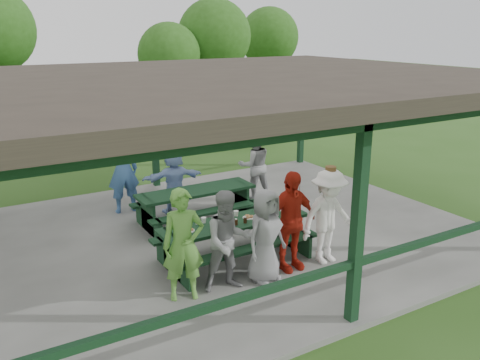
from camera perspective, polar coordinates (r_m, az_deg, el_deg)
ground at (r=10.64m, az=-1.68°, el=-6.37°), size 90.00×90.00×0.00m
concrete_slab at (r=10.62m, az=-1.68°, el=-6.13°), size 10.00×8.00×0.10m
pavilion_structure at (r=9.83m, az=-1.84°, el=10.85°), size 10.60×8.60×3.24m
picnic_table_near at (r=9.24m, az=-0.63°, el=-6.18°), size 2.78×1.39×0.75m
picnic_table_far at (r=10.99m, az=-4.92°, el=-2.46°), size 2.56×1.39×0.75m
table_setting at (r=9.19m, az=-0.47°, el=-4.27°), size 2.24×0.45×0.10m
contestant_green at (r=7.87m, az=-6.38°, el=-7.25°), size 0.75×0.60×1.79m
contestant_grey_left at (r=8.11m, az=-1.32°, el=-6.88°), size 0.91×0.76×1.66m
contestant_grey_mid at (r=8.40m, az=2.88°, el=-6.28°), size 0.88×0.68×1.60m
contestant_red at (r=8.79m, az=5.67°, el=-4.62°), size 1.05×0.45×1.78m
contestant_white_fedora at (r=9.15m, az=9.87°, el=-4.04°), size 1.13×0.66×1.79m
spectator_lblue at (r=11.60m, az=-7.42°, el=-0.02°), size 1.45×0.60×1.52m
spectator_blue at (r=11.76m, az=-13.03°, el=1.08°), size 0.75×0.51×1.97m
spectator_grey at (r=12.40m, az=1.63°, el=1.68°), size 0.95×0.81×1.70m
pickup_truck at (r=18.97m, az=-3.65°, el=6.10°), size 5.05×2.80×1.34m
farm_trailer at (r=17.80m, az=-21.53°, el=4.17°), size 3.78×1.96×1.31m
tree_mid at (r=23.85m, az=-7.97°, el=13.77°), size 2.83×2.83×4.42m
tree_right at (r=25.46m, az=-2.91°, el=15.82°), size 3.54×3.54×5.54m
tree_far_right at (r=30.31m, az=3.28°, el=15.68°), size 3.40×3.40×5.31m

